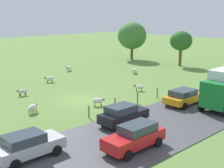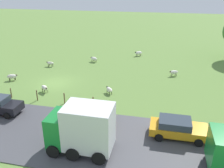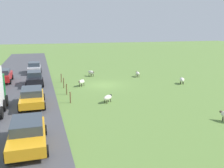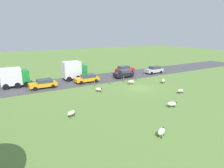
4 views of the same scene
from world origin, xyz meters
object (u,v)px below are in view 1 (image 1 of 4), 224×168
at_px(tree_1, 132,36).
at_px(sheep_4, 22,91).
at_px(sheep_1, 50,79).
at_px(car_5, 28,145).
at_px(sheep_2, 69,68).
at_px(sheep_3, 98,101).
at_px(tree_0, 181,41).
at_px(sheep_0, 135,70).
at_px(sheep_5, 139,87).
at_px(car_2, 135,136).
at_px(sheep_6, 33,108).
at_px(car_0, 184,96).
at_px(car_6, 123,114).

bearing_deg(tree_1, sheep_4, -70.38).
distance_m(sheep_1, car_5, 21.29).
height_order(sheep_2, sheep_4, sheep_2).
xyz_separation_m(sheep_1, sheep_3, (11.91, -2.18, 0.03)).
distance_m(sheep_4, tree_0, 28.31).
distance_m(sheep_0, sheep_1, 12.52).
relative_size(sheep_5, car_2, 0.25).
relative_size(sheep_6, car_0, 0.29).
bearing_deg(tree_0, car_5, -69.24).
bearing_deg(sheep_4, car_2, -3.79).
relative_size(sheep_1, sheep_6, 0.98).
xyz_separation_m(sheep_0, sheep_2, (-8.33, -5.64, -0.00)).
bearing_deg(car_0, sheep_2, 174.14).
distance_m(sheep_0, car_6, 21.08).
distance_m(sheep_3, car_2, 10.04).
distance_m(sheep_0, sheep_2, 10.06).
bearing_deg(sheep_0, tree_1, 134.99).
bearing_deg(sheep_6, tree_0, 100.42).
bearing_deg(sheep_1, sheep_2, 126.84).
height_order(car_2, car_5, car_2).
height_order(sheep_5, car_0, car_0).
height_order(sheep_4, car_0, car_0).
relative_size(sheep_5, car_5, 0.26).
height_order(sheep_5, sheep_6, sheep_6).
height_order(sheep_0, sheep_3, sheep_3).
bearing_deg(car_5, sheep_0, 119.30).
distance_m(sheep_1, tree_1, 23.02).
relative_size(sheep_5, car_0, 0.25).
distance_m(sheep_5, tree_1, 24.21).
distance_m(car_0, car_6, 8.20).
xyz_separation_m(sheep_4, car_6, (13.62, 1.50, 0.40)).
bearing_deg(car_6, tree_1, 132.07).
xyz_separation_m(sheep_0, tree_0, (0.48, 10.46, 3.57)).
height_order(sheep_4, tree_1, tree_1).
bearing_deg(car_6, sheep_0, 130.15).
relative_size(sheep_0, sheep_6, 0.95).
distance_m(sheep_4, car_6, 13.70).
bearing_deg(tree_0, car_6, -63.75).
bearing_deg(car_0, sheep_3, -130.55).
xyz_separation_m(sheep_5, car_6, (6.45, -9.08, 0.42)).
relative_size(sheep_6, car_2, 0.30).
relative_size(sheep_3, car_6, 0.29).
relative_size(sheep_3, sheep_5, 1.06).
bearing_deg(sheep_0, sheep_6, -73.02).
bearing_deg(sheep_3, sheep_2, 152.87).
distance_m(car_2, car_6, 4.55).
relative_size(sheep_2, car_2, 0.29).
height_order(car_0, car_5, car_5).
relative_size(sheep_4, car_5, 0.29).
height_order(car_0, car_6, car_6).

